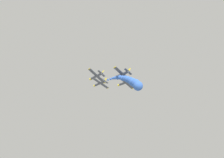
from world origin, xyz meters
TOP-DOWN VIEW (x-y plane):
  - airplane_lead at (-0.78, 9.18)m, footprint 8.90×10.35m
  - smoke_trail_lead at (-3.29, -17.21)m, footprint 6.03×27.05m
  - airplane_left_inner at (-7.60, 0.96)m, footprint 8.26×10.35m
  - airplane_right_inner at (7.61, 0.05)m, footprint 8.51×10.35m
  - airplane_left_outer at (-0.57, -8.29)m, footprint 8.47×10.35m

SIDE VIEW (x-z plane):
  - smoke_trail_lead at x=-3.29m, z-range 58.17..69.57m
  - airplane_right_inner at x=7.61m, z-range 67.03..72.03m
  - airplane_left_outer at x=-0.57m, z-range 67.21..72.28m
  - airplane_lead at x=-0.78m, z-range 67.96..72.12m
  - airplane_left_inner at x=-7.60m, z-range 67.47..72.91m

